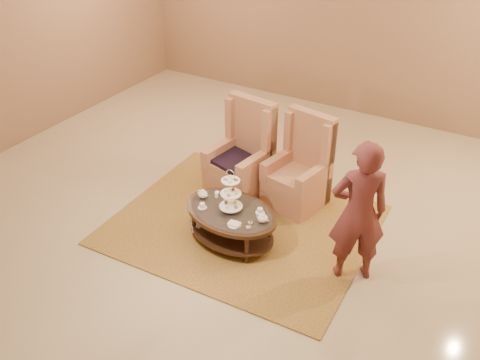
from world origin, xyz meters
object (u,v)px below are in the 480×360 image
Objects in this scene: tea_table at (231,216)px; armchair_right at (300,175)px; person at (358,213)px; armchair_left at (243,163)px.

armchair_right reaches higher than tea_table.
person is at bearing -31.45° from armchair_right.
tea_table is at bearing -25.45° from person.
armchair_left is 1.99m from person.
person reaches higher than tea_table.
person reaches higher than armchair_left.
armchair_left is 0.75m from armchair_right.
tea_table is 1.05× the size of armchair_right.
person is at bearing 15.35° from tea_table.
armchair_left reaches higher than armchair_right.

